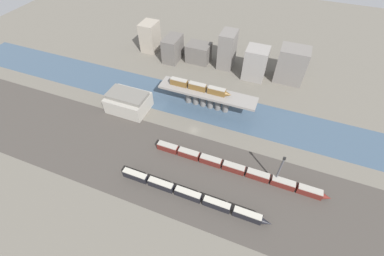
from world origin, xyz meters
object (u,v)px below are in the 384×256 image
Objects in this scene: train_on_bridge at (200,87)px; train_yard_mid at (237,169)px; train_yard_near at (191,195)px; warehouse_building at (128,102)px; signal_tower at (279,170)px.

train_yard_mid is at bearing -49.57° from train_on_bridge.
train_yard_near is 2.98× the size of warehouse_building.
train_yard_mid is at bearing -177.04° from signal_tower.
train_yard_near is (16.32, -53.66, -9.71)m from train_on_bridge.
train_yard_mid is 17.52m from signal_tower.
train_on_bridge is 57.39m from signal_tower.
train_on_bridge is at bearing 130.43° from train_yard_mid.
train_yard_near is 0.82× the size of train_yard_mid.
train_yard_near is 36.11m from signal_tower.
signal_tower is (16.18, 0.84, 6.68)m from train_yard_mid.
train_yard_near is at bearing -125.90° from train_yard_mid.
train_on_bridge is 47.02m from train_yard_mid.
warehouse_building reaches higher than train_yard_mid.
warehouse_building is (-49.64, 36.84, 2.95)m from train_yard_near.
train_yard_near is at bearing -36.58° from warehouse_building.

